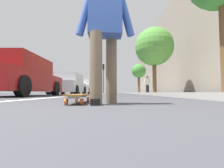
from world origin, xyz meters
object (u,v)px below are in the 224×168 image
Objects in this scene: skateboard at (79,96)px; skater_person at (105,27)px; parked_car_near at (21,77)px; street_tree_mid at (154,47)px; traffic_light at (103,73)px; pedestrian_distant at (147,83)px; street_tree_far at (139,71)px; parked_car_far at (84,87)px; parked_car_mid at (69,85)px.

skater_person reaches higher than skateboard.
parked_car_near is 9.47m from street_tree_mid.
pedestrian_distant is (-9.92, -4.73, -2.12)m from traffic_light.
street_tree_far reaches higher than pedestrian_distant.
skateboard is 0.52× the size of skater_person.
parked_car_near is 11.40m from parked_car_far.
parked_car_mid is 1.18× the size of street_tree_far.
street_tree_far is (19.12, -2.97, 1.97)m from skater_person.
parked_car_near is 1.14× the size of street_tree_far.
parked_car_far is at bearing 62.65° from pedestrian_distant.
skater_person reaches higher than parked_car_mid.
traffic_light reaches higher than skateboard.
street_tree_mid is (-5.16, -6.51, 2.91)m from parked_car_far.
street_tree_mid is at bearing -18.11° from skateboard.
skater_person is at bearing 163.90° from street_tree_mid.
street_tree_far is 7.23m from pedestrian_distant.
parked_car_near is at bearing -179.89° from parked_car_far.
parked_car_near is 1.00× the size of traffic_light.
skater_person is 0.42× the size of street_tree_far.
parked_car_mid is at bearing 17.94° from skateboard.
traffic_light reaches higher than parked_car_near.
parked_car_far is 8.80m from street_tree_mid.
traffic_light reaches higher than parked_car_far.
parked_car_near is at bearing 178.53° from parked_car_mid.
skateboard is 5.06m from parked_car_near.
street_tree_mid is at bearing -157.36° from traffic_light.
pedestrian_distant is (1.89, 0.20, -2.70)m from street_tree_mid.
street_tree_mid is at bearing -83.31° from parked_car_mid.
pedestrian_distant is at bearing -117.35° from parked_car_far.
parked_car_far reaches higher than skateboard.
skateboard is 11.23m from street_tree_mid.
skateboard is 0.20× the size of parked_car_far.
street_tree_far is (-2.97, -4.93, -0.14)m from traffic_light.
parked_car_near is 0.87× the size of street_tree_mid.
skater_person is at bearing 171.18° from street_tree_far.
parked_car_far is at bearing 1.59° from parked_car_mid.
parked_car_far is 0.83× the size of street_tree_mid.
skater_person is 0.37× the size of parked_car_near.
street_tree_mid reaches higher than skateboard.
street_tree_far is (9.59, -6.35, 2.21)m from parked_car_mid.
skater_person is at bearing 167.17° from pedestrian_distant.
parked_car_near is 16.57m from street_tree_far.
skater_person is 15.84m from parked_car_far.
parked_car_far is at bearing 119.49° from street_tree_far.
parked_car_mid is 7.03m from street_tree_mid.
street_tree_mid is at bearing -128.37° from parked_car_far.
parked_car_far reaches higher than parked_car_mid.
street_tree_mid reaches higher than parked_car_mid.
parked_car_near is 1.04× the size of parked_car_far.
parked_car_mid is (5.50, -0.14, -0.02)m from parked_car_near.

